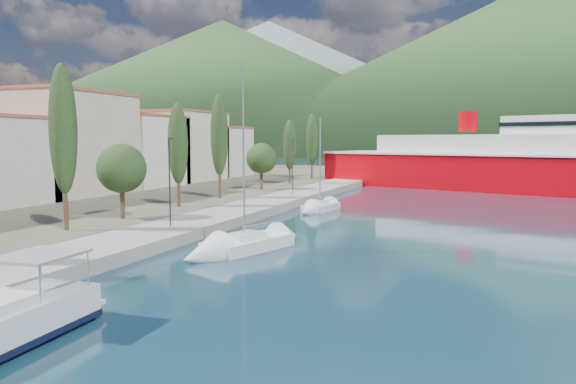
% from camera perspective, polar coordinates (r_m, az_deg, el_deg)
% --- Properties ---
extents(ground, '(1400.00, 1400.00, 0.00)m').
position_cam_1_polar(ground, '(138.94, 15.41, 2.31)').
color(ground, '#143547').
extents(quay, '(5.00, 88.00, 0.80)m').
position_cam_1_polar(quay, '(49.38, -4.95, -2.06)').
color(quay, gray).
rests_on(quay, ground).
extents(land_strip, '(70.00, 148.00, 0.70)m').
position_cam_1_polar(land_strip, '(80.39, -26.93, 0.17)').
color(land_strip, '#565644').
rests_on(land_strip, ground).
extents(town_buildings, '(9.20, 69.20, 11.30)m').
position_cam_1_polar(town_buildings, '(70.56, -18.24, 4.10)').
color(town_buildings, beige).
rests_on(town_buildings, land_strip).
extents(tree_row, '(3.76, 65.64, 11.00)m').
position_cam_1_polar(tree_row, '(56.06, -8.16, 4.35)').
color(tree_row, '#47301E').
rests_on(tree_row, land_strip).
extents(lamp_posts, '(0.15, 49.53, 6.06)m').
position_cam_1_polar(lamp_posts, '(39.51, -11.76, 1.40)').
color(lamp_posts, '#2D2D33').
rests_on(lamp_posts, quay).
extents(sailboat_near, '(4.80, 8.70, 11.98)m').
position_cam_1_polar(sailboat_near, '(32.98, -6.37, -5.87)').
color(sailboat_near, silver).
rests_on(sailboat_near, ground).
extents(sailboat_mid, '(2.82, 6.77, 9.68)m').
position_cam_1_polar(sailboat_mid, '(52.30, 2.69, -1.77)').
color(sailboat_mid, silver).
rests_on(sailboat_mid, ground).
extents(ferry, '(57.32, 29.78, 11.22)m').
position_cam_1_polar(ferry, '(80.04, 23.03, 2.51)').
color(ferry, '#C4000B').
rests_on(ferry, ground).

